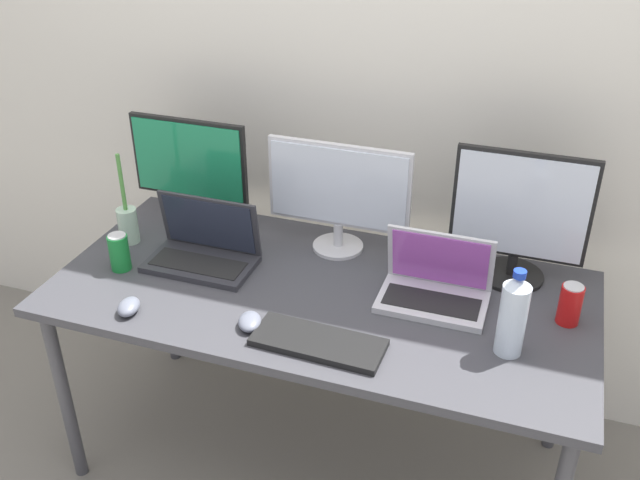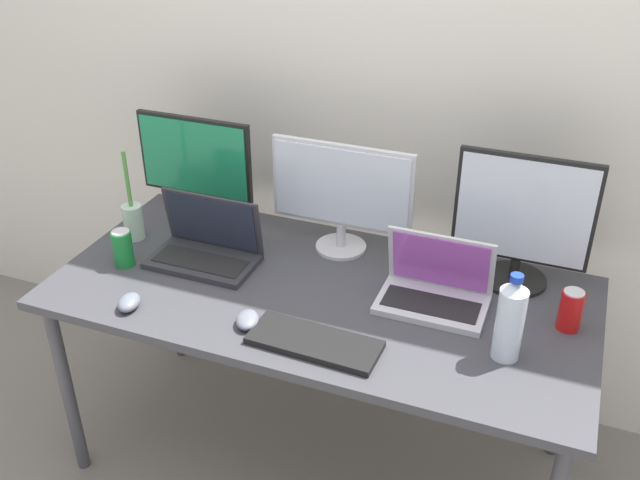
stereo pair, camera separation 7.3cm
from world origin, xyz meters
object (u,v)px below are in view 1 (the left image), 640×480
object	(u,v)px
mouse_by_laptop	(129,307)
soda_can_near_keyboard	(570,304)
work_desk	(320,305)
water_bottle	(513,315)
monitor_center	(339,192)
keyboard_main	(318,342)
soda_can_by_laptop	(119,252)
monitor_right	(520,216)
bamboo_vase	(128,223)
mouse_by_keyboard	(250,322)
laptop_silver	(204,248)
laptop_secondary	(435,285)
monitor_left	(190,169)

from	to	relation	value
mouse_by_laptop	soda_can_near_keyboard	size ratio (longest dim) A/B	0.74
work_desk	water_bottle	size ratio (longest dim) A/B	6.39
monitor_center	mouse_by_laptop	world-z (taller)	monitor_center
keyboard_main	soda_can_near_keyboard	distance (m)	0.74
work_desk	soda_can_by_laptop	bearing A→B (deg)	-171.77
monitor_right	water_bottle	world-z (taller)	monitor_right
soda_can_by_laptop	monitor_center	bearing A→B (deg)	29.47
work_desk	monitor_right	distance (m)	0.68
soda_can_near_keyboard	bamboo_vase	bearing A→B (deg)	-179.70
keyboard_main	mouse_by_keyboard	xyz separation A→B (m)	(-0.22, 0.02, 0.01)
monitor_right	keyboard_main	bearing A→B (deg)	-131.28
bamboo_vase	soda_can_by_laptop	bearing A→B (deg)	-66.85
laptop_silver	mouse_by_laptop	size ratio (longest dim) A/B	3.80
soda_can_near_keyboard	bamboo_vase	world-z (taller)	bamboo_vase
monitor_right	soda_can_near_keyboard	distance (m)	0.31
work_desk	monitor_right	size ratio (longest dim) A/B	3.90
laptop_secondary	soda_can_near_keyboard	xyz separation A→B (m)	(0.39, 0.01, 0.01)
keyboard_main	mouse_by_laptop	distance (m)	0.59
work_desk	monitor_right	world-z (taller)	monitor_right
monitor_center	laptop_secondary	distance (m)	0.45
keyboard_main	soda_can_by_laptop	distance (m)	0.76
monitor_left	keyboard_main	bearing A→B (deg)	-38.67
keyboard_main	water_bottle	size ratio (longest dim) A/B	1.41
keyboard_main	laptop_secondary	bearing A→B (deg)	53.17
monitor_left	mouse_by_keyboard	xyz separation A→B (m)	(0.45, -0.51, -0.19)
monitor_right	mouse_by_keyboard	xyz separation A→B (m)	(-0.69, -0.52, -0.21)
mouse_by_laptop	soda_can_near_keyboard	xyz separation A→B (m)	(1.24, 0.38, 0.04)
monitor_right	soda_can_near_keyboard	bearing A→B (deg)	-46.74
bamboo_vase	soda_can_near_keyboard	bearing A→B (deg)	0.30
laptop_silver	mouse_by_laptop	xyz separation A→B (m)	(-0.08, -0.33, -0.03)
keyboard_main	soda_can_near_keyboard	size ratio (longest dim) A/B	2.96
bamboo_vase	work_desk	bearing A→B (deg)	-5.44
work_desk	bamboo_vase	bearing A→B (deg)	174.56
work_desk	bamboo_vase	distance (m)	0.74
water_bottle	monitor_left	bearing A→B (deg)	161.72
monitor_center	work_desk	bearing A→B (deg)	-84.41
water_bottle	bamboo_vase	bearing A→B (deg)	171.89
monitor_left	monitor_right	bearing A→B (deg)	0.20
mouse_by_keyboard	work_desk	bearing A→B (deg)	42.12
monitor_left	mouse_by_keyboard	distance (m)	0.71
laptop_silver	bamboo_vase	world-z (taller)	bamboo_vase
monitor_right	keyboard_main	distance (m)	0.74
monitor_left	monitor_center	distance (m)	0.55
monitor_center	monitor_right	size ratio (longest dim) A/B	1.13
monitor_right	monitor_center	bearing A→B (deg)	-179.10
soda_can_by_laptop	bamboo_vase	world-z (taller)	bamboo_vase
laptop_silver	water_bottle	world-z (taller)	water_bottle
monitor_left	soda_can_near_keyboard	world-z (taller)	monitor_left
work_desk	water_bottle	bearing A→B (deg)	-11.36
keyboard_main	monitor_center	bearing A→B (deg)	103.89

